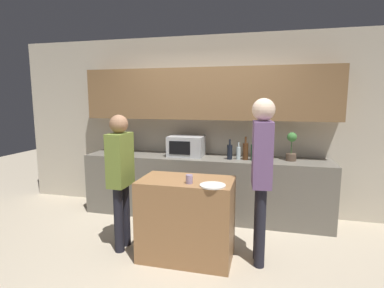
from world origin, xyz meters
name	(u,v)px	position (x,y,z in m)	size (l,w,h in m)	color
ground_plane	(178,264)	(0.00, 0.00, 0.00)	(14.00, 14.00, 0.00)	#BCAD93
back_wall	(208,113)	(0.00, 1.66, 1.54)	(6.40, 0.40, 2.70)	beige
back_counter	(204,187)	(0.00, 1.39, 0.45)	(3.60, 0.62, 0.90)	#6B665B
kitchen_island	(187,219)	(0.06, 0.17, 0.45)	(1.01, 0.58, 0.89)	#996B42
microwave	(186,146)	(-0.28, 1.41, 1.05)	(0.52, 0.39, 0.30)	#B7BABC
toaster	(123,147)	(-1.31, 1.41, 1.00)	(0.26, 0.16, 0.18)	black
potted_plant	(291,147)	(1.22, 1.41, 1.10)	(0.14, 0.14, 0.39)	brown
bottle_0	(230,152)	(0.39, 1.31, 1.01)	(0.07, 0.07, 0.29)	black
bottle_1	(238,153)	(0.51, 1.34, 1.00)	(0.06, 0.06, 0.24)	silver
bottle_2	(245,151)	(0.60, 1.33, 1.03)	(0.08, 0.08, 0.33)	#472814
bottle_3	(254,152)	(0.72, 1.31, 1.02)	(0.08, 0.08, 0.31)	#194723
plate_on_island	(213,185)	(0.37, -0.02, 0.90)	(0.26, 0.26, 0.01)	white
cup_0	(189,179)	(0.12, 0.02, 0.94)	(0.07, 0.07, 0.09)	#9A86AB
person_left	(120,171)	(-0.73, 0.18, 0.93)	(0.21, 0.34, 1.58)	black
person_center	(262,167)	(0.84, 0.24, 1.06)	(0.23, 0.36, 1.76)	black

